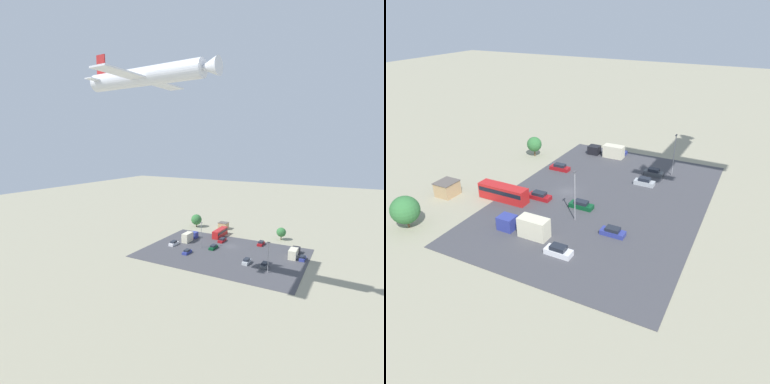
{
  "view_description": "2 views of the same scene",
  "coord_description": "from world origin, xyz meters",
  "views": [
    {
      "loc": [
        -38.97,
        100.84,
        37.03
      ],
      "look_at": [
        2.18,
        26.39,
        23.96
      ],
      "focal_mm": 28.0,
      "sensor_mm": 36.0,
      "label": 1
    },
    {
      "loc": [
        60.29,
        33.14,
        34.54
      ],
      "look_at": [
        4.22,
        4.66,
        2.96
      ],
      "focal_mm": 35.0,
      "sensor_mm": 36.0,
      "label": 2
    }
  ],
  "objects": [
    {
      "name": "parked_car_6",
      "position": [
        -16.15,
        13.38,
        0.75
      ],
      "size": [
        1.78,
        4.25,
        1.6
      ],
      "color": "#4C5156",
      "rests_on": "ground"
    },
    {
      "name": "bus",
      "position": [
        8.73,
        -9.41,
        1.73
      ],
      "size": [
        2.61,
        10.33,
        3.07
      ],
      "color": "red",
      "rests_on": "ground"
    },
    {
      "name": "parked_truck_0",
      "position": [
        -22.4,
        -0.33,
        1.49
      ],
      "size": [
        2.48,
        9.32,
        3.07
      ],
      "rotation": [
        0.0,
        0.0,
        3.14
      ],
      "color": "black",
      "rests_on": "ground"
    },
    {
      "name": "parked_car_5",
      "position": [
        4.77,
        5.64,
        0.69
      ],
      "size": [
        1.8,
        4.6,
        1.47
      ],
      "rotation": [
        0.0,
        0.0,
        3.14
      ],
      "color": "#0C4723",
      "rests_on": "ground"
    },
    {
      "name": "parked_car_2",
      "position": [
        -9.22,
        -6.88,
        0.7
      ],
      "size": [
        1.79,
        4.67,
        1.49
      ],
      "rotation": [
        0.0,
        0.0,
        3.14
      ],
      "color": "maroon",
      "rests_on": "ground"
    },
    {
      "name": "parking_lot_surface",
      "position": [
        0.0,
        8.03,
        0.04
      ],
      "size": [
        55.14,
        38.0,
        0.08
      ],
      "color": "#424247",
      "rests_on": "ground"
    },
    {
      "name": "light_pole_lot_edge",
      "position": [
        -18.12,
        17.04,
        5.24
      ],
      "size": [
        0.9,
        0.28,
        9.44
      ],
      "color": "gray",
      "rests_on": "ground"
    },
    {
      "name": "parked_car_3",
      "position": [
        5.18,
        -3.41,
        0.68
      ],
      "size": [
        1.91,
        4.74,
        1.45
      ],
      "color": "maroon",
      "rests_on": "ground"
    },
    {
      "name": "parked_car_1",
      "position": [
        10.74,
        14.46,
        0.67
      ],
      "size": [
        1.8,
        4.2,
        1.42
      ],
      "color": "navy",
      "rests_on": "ground"
    },
    {
      "name": "shed_building",
      "position": [
        12.06,
        -20.86,
        1.49
      ],
      "size": [
        4.13,
        3.81,
        2.97
      ],
      "color": "tan",
      "rests_on": "ground"
    },
    {
      "name": "parked_truck_1",
      "position": [
        17.09,
        1.53,
        1.67
      ],
      "size": [
        2.49,
        9.39,
        3.48
      ],
      "rotation": [
        0.0,
        0.0,
        3.14
      ],
      "color": "navy",
      "rests_on": "ground"
    },
    {
      "name": "light_pole_lot_centre",
      "position": [
        9.28,
        6.61,
        5.25
      ],
      "size": [
        0.9,
        0.28,
        9.46
      ],
      "color": "gray",
      "rests_on": "ground"
    },
    {
      "name": "tree_near_shed",
      "position": [
        -14.38,
        -17.12,
        3.12
      ],
      "size": [
        3.69,
        3.69,
        4.98
      ],
      "color": "brown",
      "rests_on": "ground"
    },
    {
      "name": "parked_car_0",
      "position": [
        19.61,
        9.12,
        0.76
      ],
      "size": [
        1.85,
        4.39,
        1.62
      ],
      "color": "silver",
      "rests_on": "ground"
    },
    {
      "name": "tree_apron_mid",
      "position": [
        24.37,
        -17.97,
        3.43
      ],
      "size": [
        4.88,
        4.88,
        5.87
      ],
      "color": "brown",
      "rests_on": "ground"
    },
    {
      "name": "parked_car_4",
      "position": [
        -10.34,
        13.13,
        0.77
      ],
      "size": [
        1.77,
        4.3,
        1.65
      ],
      "rotation": [
        0.0,
        0.0,
        3.14
      ],
      "color": "#ADB2B7",
      "rests_on": "ground"
    },
    {
      "name": "ground_plane",
      "position": [
        0.0,
        0.0,
        0.0
      ],
      "size": [
        400.0,
        400.0,
        0.0
      ],
      "primitive_type": "plane",
      "color": "gray"
    },
    {
      "name": "parked_car_7",
      "position": [
        -25.46,
        1.39,
        0.67
      ],
      "size": [
        1.75,
        4.23,
        1.42
      ],
      "color": "navy",
      "rests_on": "ground"
    }
  ]
}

